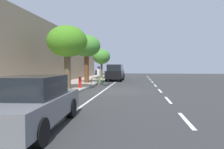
{
  "coord_description": "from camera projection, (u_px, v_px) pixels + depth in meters",
  "views": [
    {
      "loc": [
        -1.69,
        14.94,
        1.81
      ],
      "look_at": [
        0.51,
        -2.65,
        1.09
      ],
      "focal_mm": 33.54,
      "sensor_mm": 36.0,
      "label": 1
    }
  ],
  "objects": [
    {
      "name": "building_facade",
      "position": [
        28.0,
        51.0,
        15.79
      ],
      "size": [
        0.5,
        45.38,
        5.82
      ],
      "primitive_type": "cube",
      "color": "gray",
      "rests_on": "ground"
    },
    {
      "name": "lane_stripe_centre",
      "position": [
        160.0,
        91.0,
        15.27
      ],
      "size": [
        0.14,
        44.2,
        0.01
      ],
      "color": "white",
      "rests_on": "ground"
    },
    {
      "name": "fire_hydrant",
      "position": [
        80.0,
        82.0,
        15.98
      ],
      "size": [
        0.22,
        0.22,
        0.84
      ],
      "color": "red",
      "rests_on": "sidewalk"
    },
    {
      "name": "parked_sedan_silver_nearest",
      "position": [
        118.0,
        73.0,
        31.8
      ],
      "size": [
        1.84,
        4.4,
        1.52
      ],
      "color": "#B7BABF",
      "rests_on": "ground"
    },
    {
      "name": "curb_edge",
      "position": [
        84.0,
        90.0,
        15.38
      ],
      "size": [
        0.16,
        45.38,
        0.15
      ],
      "primitive_type": "cube",
      "color": "gray",
      "rests_on": "ground"
    },
    {
      "name": "street_tree_near_cyclist",
      "position": [
        102.0,
        57.0,
        29.34
      ],
      "size": [
        2.43,
        2.43,
        4.03
      ],
      "color": "brown",
      "rests_on": "sidewalk"
    },
    {
      "name": "parked_sedan_grey_mid",
      "position": [
        32.0,
        102.0,
        6.04
      ],
      "size": [
        2.05,
        4.5,
        1.52
      ],
      "color": "slate",
      "rests_on": "ground"
    },
    {
      "name": "lane_stripe_bike_edge",
      "position": [
        103.0,
        91.0,
        15.2
      ],
      "size": [
        0.12,
        45.38,
        0.01
      ],
      "primitive_type": "cube",
      "color": "white",
      "rests_on": "ground"
    },
    {
      "name": "street_tree_mid_block",
      "position": [
        87.0,
        47.0,
        20.79
      ],
      "size": [
        2.76,
        2.76,
        4.75
      ],
      "color": "brown",
      "rests_on": "sidewalk"
    },
    {
      "name": "parked_suv_black_second",
      "position": [
        115.0,
        72.0,
        25.74
      ],
      "size": [
        1.98,
        4.71,
        1.99
      ],
      "color": "black",
      "rests_on": "ground"
    },
    {
      "name": "cyclist_with_backpack",
      "position": [
        98.0,
        73.0,
        19.86
      ],
      "size": [
        0.46,
        0.61,
        1.8
      ],
      "color": "#C6B284",
      "rests_on": "ground"
    },
    {
      "name": "ground",
      "position": [
        115.0,
        91.0,
        15.09
      ],
      "size": [
        72.61,
        72.61,
        0.0
      ],
      "primitive_type": "plane",
      "color": "#323232"
    },
    {
      "name": "street_tree_far_end",
      "position": [
        67.0,
        42.0,
        15.14
      ],
      "size": [
        2.91,
        2.91,
        4.59
      ],
      "color": "brown",
      "rests_on": "sidewalk"
    },
    {
      "name": "bicycle_at_curb",
      "position": [
        100.0,
        81.0,
        19.41
      ],
      "size": [
        1.78,
        0.46,
        0.8
      ],
      "color": "black",
      "rests_on": "ground"
    },
    {
      "name": "sidewalk",
      "position": [
        57.0,
        89.0,
        15.63
      ],
      "size": [
        3.93,
        45.38,
        0.15
      ],
      "primitive_type": "cube",
      "color": "#B49D8D",
      "rests_on": "ground"
    }
  ]
}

